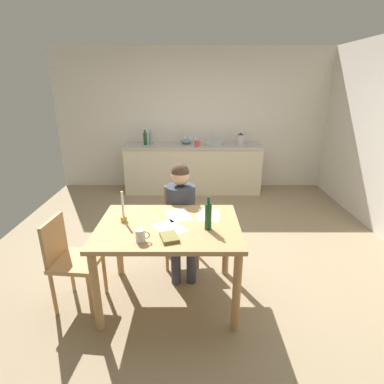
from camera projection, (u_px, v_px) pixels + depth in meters
name	position (u px, v px, depth m)	size (l,w,h in m)	color
ground_plane	(194.00, 251.00, 3.82)	(5.20, 5.20, 0.04)	#937F60
wall_back	(194.00, 120.00, 5.81)	(5.20, 0.12, 2.60)	silver
kitchen_counter	(194.00, 168.00, 5.76)	(2.55, 0.64, 0.90)	beige
dining_table	(170.00, 236.00, 2.75)	(1.27, 0.92, 0.79)	tan
chair_at_table	(182.00, 221.00, 3.47)	(0.44, 0.44, 0.88)	tan
person_seated	(182.00, 211.00, 3.27)	(0.36, 0.61, 1.19)	#333842
chair_side_empty	(71.00, 258.00, 2.75)	(0.44, 0.44, 0.87)	tan
coffee_mug	(142.00, 235.00, 2.41)	(0.12, 0.08, 0.10)	white
candlestick	(124.00, 213.00, 2.75)	(0.06, 0.06, 0.29)	gold
book_magazine	(170.00, 237.00, 2.46)	(0.13, 0.18, 0.03)	olive
paper_letter	(179.00, 215.00, 2.90)	(0.21, 0.30, 0.00)	white
paper_bill	(209.00, 215.00, 2.90)	(0.21, 0.30, 0.00)	white
paper_envelope	(170.00, 228.00, 2.65)	(0.21, 0.30, 0.00)	white
wine_bottle_on_table	(209.00, 216.00, 2.59)	(0.06, 0.06, 0.30)	#194C23
sink_unit	(214.00, 143.00, 5.60)	(0.36, 0.36, 0.24)	#B2B7BC
bottle_oil	(146.00, 139.00, 5.55)	(0.07, 0.07, 0.27)	#194C23
bottle_vinegar	(152.00, 138.00, 5.61)	(0.06, 0.06, 0.27)	#8C999E
mixing_bowl	(187.00, 141.00, 5.67)	(0.19, 0.19, 0.09)	#668C99
stovetop_kettle	(242.00, 139.00, 5.57)	(0.18, 0.18, 0.22)	#B7BABF
wine_glass_near_sink	(197.00, 137.00, 5.71)	(0.07, 0.07, 0.15)	silver
wine_glass_by_kettle	(191.00, 137.00, 5.71)	(0.07, 0.07, 0.15)	silver
wine_glass_back_left	(186.00, 137.00, 5.71)	(0.07, 0.07, 0.15)	silver
teacup_on_counter	(198.00, 143.00, 5.45)	(0.12, 0.08, 0.10)	#D84C3F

